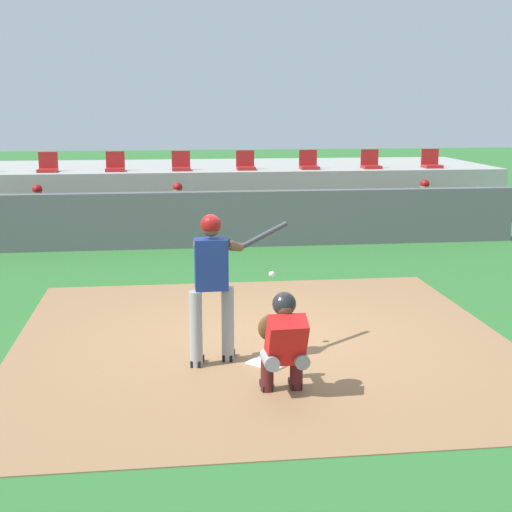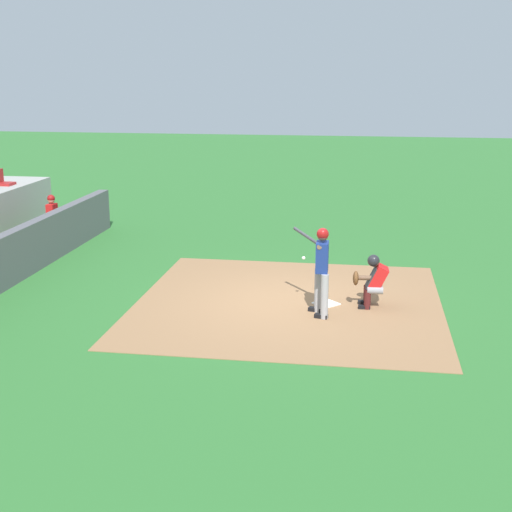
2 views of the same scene
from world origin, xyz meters
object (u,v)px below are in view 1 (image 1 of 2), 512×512
Objects in this scene: stadium_seat_4 at (246,164)px; batter_at_plate at (214,279)px; dugout_player_0 at (38,213)px; stadium_seat_5 at (309,164)px; dugout_player_1 at (178,211)px; stadium_seat_7 at (431,162)px; catcher_crouched at (283,340)px; dugout_player_2 at (426,206)px; stadium_seat_1 at (48,166)px; stadium_seat_3 at (181,165)px; stadium_seat_2 at (115,166)px; stadium_seat_6 at (371,163)px; home_plate at (271,362)px.

batter_at_plate is at bearing -98.38° from stadium_seat_4.
dugout_player_0 is 6.83m from stadium_seat_5.
stadium_seat_7 is (6.63, 2.03, 0.86)m from dugout_player_1.
catcher_crouched is 9.13m from dugout_player_1.
stadium_seat_5 reaches higher than dugout_player_2.
dugout_player_2 is (4.85, 9.08, 0.06)m from catcher_crouched.
stadium_seat_7 reaches higher than dugout_player_1.
stadium_seat_1 is 1.00× the size of stadium_seat_5.
stadium_seat_3 reaches higher than catcher_crouched.
stadium_seat_5 is at bearing 0.00° from stadium_seat_4.
stadium_seat_1 and stadium_seat_4 have the same top height.
stadium_seat_3 is at bearing 90.79° from batter_at_plate.
dugout_player_1 is 2.71× the size of stadium_seat_7.
dugout_player_1 is 2.21m from stadium_seat_3.
batter_at_plate is at bearing -80.08° from stadium_seat_2.
dugout_player_1 is at bearing -130.76° from stadium_seat_4.
dugout_player_2 is (5.78, 0.00, 0.00)m from dugout_player_1.
catcher_crouched is 3.77× the size of stadium_seat_5.
catcher_crouched is 11.87m from stadium_seat_6.
catcher_crouched is (-0.01, -0.93, 0.59)m from home_plate.
catcher_crouched is at bearing -90.90° from home_plate.
stadium_seat_3 is (1.62, 0.00, 0.00)m from stadium_seat_2.
stadium_seat_5 reaches higher than home_plate.
stadium_seat_6 is (4.08, 11.11, 0.93)m from catcher_crouched.
catcher_crouched reaches higher than home_plate.
stadium_seat_3 is at bearing 32.39° from dugout_player_0.
stadium_seat_5 is (2.44, 10.18, 1.51)m from home_plate.
stadium_seat_3 reaches higher than dugout_player_0.
batter_at_plate is 10.10m from stadium_seat_3.
catcher_crouched is 1.39× the size of dugout_player_1.
stadium_seat_1 is at bearing 110.01° from catcher_crouched.
stadium_seat_1 is at bearing 91.19° from dugout_player_0.
home_plate is 0.34× the size of dugout_player_0.
stadium_seat_4 is at bearing 0.00° from stadium_seat_2.
stadium_seat_3 and stadium_seat_6 have the same top height.
home_plate is 11.06m from stadium_seat_1.
stadium_seat_3 is (3.25, 0.00, 0.00)m from stadium_seat_1.
stadium_seat_3 is at bearing 0.00° from stadium_seat_2.
stadium_seat_7 is at bearing 0.00° from stadium_seat_1.
dugout_player_1 is (-0.27, 8.06, -0.36)m from batter_at_plate.
stadium_seat_2 is at bearing 103.47° from home_plate.
stadium_seat_4 is at bearing 49.24° from dugout_player_1.
dugout_player_1 and dugout_player_2 have the same top height.
dugout_player_1 is 2.71× the size of stadium_seat_4.
dugout_player_0 is at bearing 112.56° from batter_at_plate.
stadium_seat_2 is (-1.50, 2.03, 0.86)m from dugout_player_1.
dugout_player_1 is 2.71× the size of stadium_seat_2.
batter_at_plate is 3.76× the size of stadium_seat_5.
stadium_seat_6 is (4.74, 10.09, 0.50)m from batter_at_plate.
dugout_player_1 is at bearing -157.87° from stadium_seat_6.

